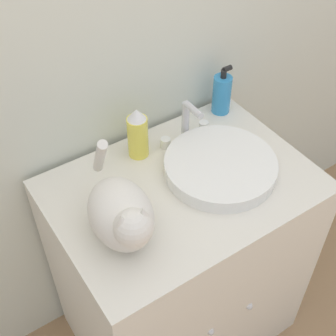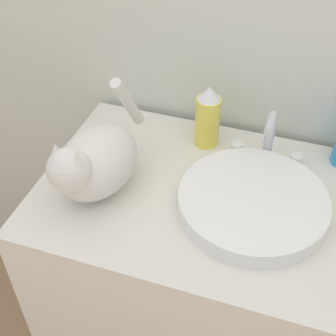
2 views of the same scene
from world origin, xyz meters
name	(u,v)px [view 1 (image 1 of 2)]	position (x,y,z in m)	size (l,w,h in m)	color
wall_back	(120,15)	(0.00, 0.60, 1.25)	(6.00, 0.05, 2.50)	silver
vanity_cabinet	(180,265)	(0.00, 0.28, 0.42)	(0.79, 0.57, 0.84)	silver
sink_basin	(220,166)	(0.13, 0.26, 0.86)	(0.35, 0.35, 0.04)	white
faucet	(187,124)	(0.13, 0.44, 0.91)	(0.19, 0.10, 0.16)	silver
cat	(122,214)	(-0.24, 0.21, 0.93)	(0.20, 0.36, 0.25)	silver
soap_bottle	(222,94)	(0.32, 0.51, 0.91)	(0.06, 0.06, 0.18)	#338CCC
spray_bottle	(138,133)	(-0.04, 0.47, 0.93)	(0.07, 0.07, 0.18)	#EADB4C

